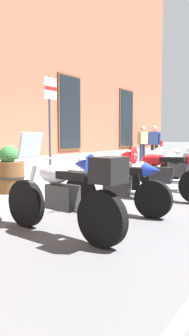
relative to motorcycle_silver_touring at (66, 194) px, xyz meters
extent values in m
plane|color=#4C4C4F|center=(3.61, 1.31, -0.56)|extent=(140.00, 140.00, 0.00)
cube|color=gray|center=(3.61, 2.81, -0.49)|extent=(26.44, 3.00, 0.15)
cube|color=gray|center=(3.61, 4.27, -0.21)|extent=(20.44, 0.10, 0.70)
cube|color=#513823|center=(5.65, 4.29, 1.54)|extent=(1.22, 0.06, 2.52)
cube|color=black|center=(5.65, 4.26, 1.54)|extent=(1.10, 0.03, 2.40)
cube|color=#513823|center=(9.74, 4.29, 1.54)|extent=(1.22, 0.06, 2.52)
cube|color=black|center=(9.74, 4.26, 1.54)|extent=(1.10, 0.03, 2.40)
cylinder|color=black|center=(0.09, 0.80, -0.22)|extent=(0.19, 0.69, 0.68)
cylinder|color=black|center=(-0.07, -0.59, -0.22)|extent=(0.19, 0.69, 0.68)
cylinder|color=silver|center=(0.08, 0.70, 0.03)|extent=(0.10, 0.32, 0.64)
cube|color=#28282B|center=(0.00, 0.05, -0.04)|extent=(0.27, 0.46, 0.32)
ellipsoid|color=#B7BABF|center=(0.02, 0.20, 0.24)|extent=(0.32, 0.55, 0.24)
cube|color=black|center=(-0.02, -0.17, 0.25)|extent=(0.27, 0.50, 0.10)
cylinder|color=silver|center=(0.07, 0.62, 0.41)|extent=(0.62, 0.10, 0.04)
cylinder|color=silver|center=(0.09, -0.26, -0.17)|extent=(0.14, 0.46, 0.09)
cube|color=#B2BCC6|center=(0.07, 0.68, 0.59)|extent=(0.37, 0.18, 0.40)
cube|color=black|center=(-0.08, -0.69, 0.35)|extent=(0.39, 0.36, 0.30)
cylinder|color=black|center=(1.43, 0.81, -0.26)|extent=(0.16, 0.62, 0.61)
cylinder|color=black|center=(1.53, -0.55, -0.26)|extent=(0.16, 0.62, 0.61)
cylinder|color=silver|center=(1.44, 0.71, -0.02)|extent=(0.09, 0.31, 0.62)
cube|color=#28282B|center=(1.48, 0.08, -0.08)|extent=(0.25, 0.45, 0.32)
ellipsoid|color=#192D9E|center=(1.47, 0.23, 0.18)|extent=(0.30, 0.54, 0.24)
cube|color=black|center=(1.50, -0.15, 0.19)|extent=(0.25, 0.49, 0.10)
cylinder|color=silver|center=(1.44, 0.63, 0.35)|extent=(0.62, 0.08, 0.04)
cylinder|color=silver|center=(1.62, -0.21, -0.21)|extent=(0.12, 0.46, 0.09)
cone|color=#192D9E|center=(1.43, 0.76, 0.25)|extent=(0.38, 0.37, 0.36)
cone|color=#192D9E|center=(1.53, -0.53, 0.21)|extent=(0.26, 0.28, 0.24)
cylinder|color=black|center=(2.97, 0.73, -0.23)|extent=(0.17, 0.68, 0.67)
cylinder|color=silver|center=(2.97, 0.63, 0.04)|extent=(0.09, 0.33, 0.67)
cube|color=#28282B|center=(3.02, -0.07, -0.05)|extent=(0.25, 0.45, 0.32)
ellipsoid|color=red|center=(3.01, 0.07, 0.26)|extent=(0.29, 0.54, 0.24)
cube|color=black|center=(3.04, -0.30, 0.27)|extent=(0.25, 0.49, 0.10)
cylinder|color=silver|center=(2.98, 0.55, 0.43)|extent=(0.62, 0.08, 0.04)
cylinder|color=silver|center=(3.16, -0.37, -0.18)|extent=(0.12, 0.46, 0.09)
cone|color=red|center=(2.97, 0.68, 0.33)|extent=(0.38, 0.36, 0.36)
cylinder|color=black|center=(4.58, 0.86, -0.25)|extent=(0.24, 0.64, 0.62)
cylinder|color=silver|center=(4.56, 0.76, 0.00)|extent=(0.13, 0.32, 0.63)
cube|color=#28282B|center=(4.41, 0.06, -0.07)|extent=(0.30, 0.48, 0.32)
ellipsoid|color=silver|center=(4.44, 0.21, 0.20)|extent=(0.36, 0.56, 0.24)
cube|color=black|center=(4.37, -0.16, 0.21)|extent=(0.31, 0.51, 0.10)
cylinder|color=silver|center=(4.54, 0.68, 0.37)|extent=(0.61, 0.16, 0.04)
cone|color=silver|center=(4.57, 0.81, 0.27)|extent=(0.42, 0.41, 0.36)
cylinder|color=black|center=(5.79, 0.74, -0.24)|extent=(0.16, 0.65, 0.65)
cylinder|color=silver|center=(5.80, 0.64, 0.01)|extent=(0.09, 0.31, 0.62)
cylinder|color=silver|center=(5.81, 0.56, 0.38)|extent=(0.62, 0.08, 0.04)
sphere|color=silver|center=(5.80, 0.64, 0.31)|extent=(0.18, 0.18, 0.18)
cylinder|color=black|center=(7.08, 0.75, -0.23)|extent=(0.13, 0.66, 0.66)
cylinder|color=silver|center=(7.07, 0.65, 0.02)|extent=(0.08, 0.31, 0.63)
sphere|color=silver|center=(7.07, 0.65, 0.32)|extent=(0.18, 0.18, 0.18)
cylinder|color=black|center=(9.89, 3.09, -0.01)|extent=(0.14, 0.14, 0.80)
cylinder|color=black|center=(9.89, 2.91, -0.01)|extent=(0.14, 0.14, 0.80)
cube|color=#2D478C|center=(9.89, 3.00, 0.67)|extent=(0.21, 0.40, 0.56)
sphere|color=tan|center=(9.89, 3.00, 1.08)|extent=(0.22, 0.22, 0.22)
cylinder|color=#2D478C|center=(9.89, 3.25, 0.64)|extent=(0.09, 0.09, 0.54)
cylinder|color=#2D478C|center=(9.89, 2.75, 0.64)|extent=(0.09, 0.09, 0.54)
cube|color=maroon|center=(9.91, 2.68, 0.43)|extent=(0.12, 0.08, 0.24)
cylinder|color=#2D3351|center=(10.43, 3.88, -0.01)|extent=(0.14, 0.14, 0.80)
cylinder|color=#2D3351|center=(10.59, 3.80, -0.01)|extent=(0.14, 0.14, 0.80)
cube|color=tan|center=(10.51, 3.84, 0.67)|extent=(0.45, 0.34, 0.57)
sphere|color=tan|center=(10.51, 3.84, 1.09)|extent=(0.22, 0.22, 0.22)
cylinder|color=tan|center=(10.28, 3.94, 0.64)|extent=(0.09, 0.09, 0.54)
cylinder|color=tan|center=(10.74, 3.74, 0.64)|extent=(0.09, 0.09, 0.54)
cube|color=maroon|center=(10.81, 3.73, 0.44)|extent=(0.12, 0.14, 0.24)
cylinder|color=#4C4C51|center=(2.01, 2.00, 0.78)|extent=(0.06, 0.06, 2.39)
cube|color=white|center=(2.01, 1.98, 1.73)|extent=(0.36, 0.03, 0.44)
cube|color=red|center=(2.01, 1.97, 1.73)|extent=(0.36, 0.01, 0.08)
cylinder|color=brown|center=(1.35, 2.53, -0.10)|extent=(0.59, 0.59, 0.63)
cylinder|color=black|center=(1.35, 2.53, -0.10)|extent=(0.62, 0.62, 0.04)
sphere|color=#28602D|center=(1.35, 2.53, 0.36)|extent=(0.40, 0.40, 0.40)
camera|label=1|loc=(-3.23, -2.57, 0.73)|focal=34.93mm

